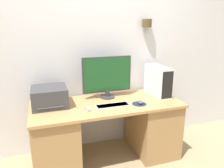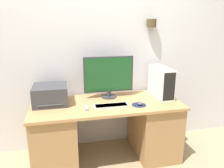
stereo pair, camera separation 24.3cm
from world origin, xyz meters
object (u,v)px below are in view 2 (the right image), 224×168
Objects in this scene: computer_tower at (161,82)px; printer at (51,95)px; mouse at (140,103)px; remote_control at (86,108)px; keyboard at (111,106)px; monitor at (109,76)px.

printer is at bearing 178.84° from computer_tower.
mouse reaches higher than remote_control.
computer_tower is (0.67, 0.21, 0.17)m from keyboard.
keyboard is at bearing -96.64° from monitor.
remote_control is at bearing -31.73° from printer.
computer_tower is 1.19× the size of printer.
remote_control is at bearing 178.89° from keyboard.
printer reaches higher than mouse.
remote_control is (-0.31, -0.30, -0.26)m from monitor.
computer_tower is at bearing 34.64° from mouse.
keyboard reaches higher than remote_control.
printer is 0.45m from remote_control.
printer is at bearing 164.18° from mouse.
mouse is 0.59m from remote_control.
computer_tower is at bearing -9.09° from monitor.
mouse is at bearing -6.47° from keyboard.
computer_tower is at bearing -1.16° from printer.
monitor is at bearing 83.36° from keyboard.
printer is at bearing 148.27° from remote_control.
remote_control is at bearing 176.01° from mouse.
computer_tower reaches higher than keyboard.
mouse is at bearing -15.82° from printer.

